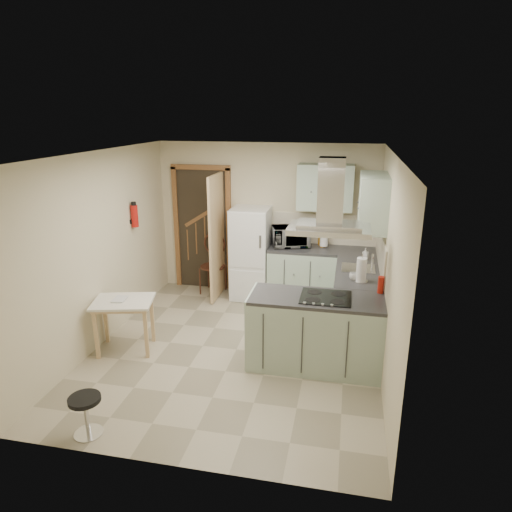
% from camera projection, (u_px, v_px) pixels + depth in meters
% --- Properties ---
extents(floor, '(4.20, 4.20, 0.00)m').
position_uv_depth(floor, '(236.00, 349.00, 5.94)').
color(floor, tan).
rests_on(floor, ground).
extents(ceiling, '(4.20, 4.20, 0.00)m').
position_uv_depth(ceiling, '(234.00, 154.00, 5.18)').
color(ceiling, silver).
rests_on(ceiling, back_wall).
extents(back_wall, '(3.60, 0.00, 3.60)m').
position_uv_depth(back_wall, '(266.00, 220.00, 7.52)').
color(back_wall, beige).
rests_on(back_wall, floor).
extents(left_wall, '(0.00, 4.20, 4.20)m').
position_uv_depth(left_wall, '(101.00, 250.00, 5.91)').
color(left_wall, beige).
rests_on(left_wall, floor).
extents(right_wall, '(0.00, 4.20, 4.20)m').
position_uv_depth(right_wall, '(388.00, 268.00, 5.21)').
color(right_wall, beige).
rests_on(right_wall, floor).
extents(doorway, '(1.10, 0.12, 2.10)m').
position_uv_depth(doorway, '(203.00, 229.00, 7.77)').
color(doorway, brown).
rests_on(doorway, floor).
extents(fridge, '(0.60, 0.60, 1.50)m').
position_uv_depth(fridge, '(251.00, 253.00, 7.43)').
color(fridge, white).
rests_on(fridge, floor).
extents(counter_back, '(1.08, 0.60, 0.90)m').
position_uv_depth(counter_back, '(303.00, 274.00, 7.35)').
color(counter_back, '#9EB2A0').
rests_on(counter_back, floor).
extents(counter_right, '(0.60, 1.95, 0.90)m').
position_uv_depth(counter_right, '(356.00, 294.00, 6.56)').
color(counter_right, '#9EB2A0').
rests_on(counter_right, floor).
extents(splashback, '(1.68, 0.02, 0.50)m').
position_uv_depth(splashback, '(325.00, 229.00, 7.35)').
color(splashback, beige).
rests_on(splashback, counter_back).
extents(wall_cabinet_back, '(0.85, 0.35, 0.70)m').
position_uv_depth(wall_cabinet_back, '(325.00, 187.00, 6.99)').
color(wall_cabinet_back, '#9EB2A0').
rests_on(wall_cabinet_back, back_wall).
extents(wall_cabinet_right, '(0.35, 0.90, 0.70)m').
position_uv_depth(wall_cabinet_right, '(373.00, 202.00, 5.86)').
color(wall_cabinet_right, '#9EB2A0').
rests_on(wall_cabinet_right, right_wall).
extents(peninsula, '(1.55, 0.65, 0.90)m').
position_uv_depth(peninsula, '(316.00, 332.00, 5.44)').
color(peninsula, '#9EB2A0').
rests_on(peninsula, floor).
extents(hob, '(0.58, 0.50, 0.01)m').
position_uv_depth(hob, '(326.00, 297.00, 5.28)').
color(hob, black).
rests_on(hob, peninsula).
extents(extractor_hood, '(0.90, 0.55, 0.10)m').
position_uv_depth(extractor_hood, '(329.00, 229.00, 5.03)').
color(extractor_hood, silver).
rests_on(extractor_hood, ceiling).
extents(sink, '(0.45, 0.40, 0.01)m').
position_uv_depth(sink, '(358.00, 268.00, 6.26)').
color(sink, silver).
rests_on(sink, counter_right).
extents(fire_extinguisher, '(0.10, 0.10, 0.32)m').
position_uv_depth(fire_extinguisher, '(135.00, 216.00, 6.66)').
color(fire_extinguisher, '#B2140F').
rests_on(fire_extinguisher, left_wall).
extents(drop_leaf_table, '(0.84, 0.71, 0.69)m').
position_uv_depth(drop_leaf_table, '(125.00, 325.00, 5.84)').
color(drop_leaf_table, tan).
rests_on(drop_leaf_table, floor).
extents(bentwood_chair, '(0.46, 0.46, 0.92)m').
position_uv_depth(bentwood_chair, '(213.00, 267.00, 7.69)').
color(bentwood_chair, '#472117').
rests_on(bentwood_chair, floor).
extents(stool, '(0.37, 0.37, 0.41)m').
position_uv_depth(stool, '(86.00, 415.00, 4.33)').
color(stool, black).
rests_on(stool, floor).
extents(microwave, '(0.67, 0.55, 0.32)m').
position_uv_depth(microwave, '(290.00, 237.00, 7.26)').
color(microwave, black).
rests_on(microwave, counter_back).
extents(kettle, '(0.16, 0.16, 0.19)m').
position_uv_depth(kettle, '(324.00, 241.00, 7.23)').
color(kettle, white).
rests_on(kettle, counter_back).
extents(cereal_box, '(0.13, 0.20, 0.28)m').
position_uv_depth(cereal_box, '(322.00, 237.00, 7.28)').
color(cereal_box, orange).
rests_on(cereal_box, counter_back).
extents(soap_bottle, '(0.09, 0.10, 0.17)m').
position_uv_depth(soap_bottle, '(365.00, 254.00, 6.62)').
color(soap_bottle, silver).
rests_on(soap_bottle, counter_right).
extents(paper_towel, '(0.15, 0.15, 0.32)m').
position_uv_depth(paper_towel, '(361.00, 270.00, 5.74)').
color(paper_towel, silver).
rests_on(paper_towel, counter_right).
extents(cup, '(0.15, 0.15, 0.09)m').
position_uv_depth(cup, '(354.00, 276.00, 5.83)').
color(cup, silver).
rests_on(cup, counter_right).
extents(red_bottle, '(0.08, 0.08, 0.20)m').
position_uv_depth(red_bottle, '(381.00, 285.00, 5.39)').
color(red_bottle, '#B71D0F').
rests_on(red_bottle, peninsula).
extents(book, '(0.18, 0.23, 0.10)m').
position_uv_depth(book, '(113.00, 296.00, 5.75)').
color(book, brown).
rests_on(book, drop_leaf_table).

